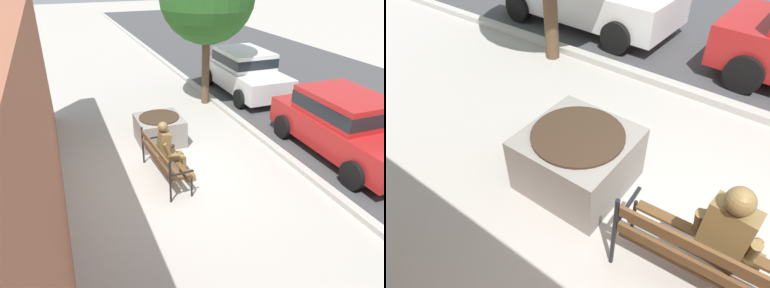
# 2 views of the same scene
# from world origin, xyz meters

# --- Properties ---
(ground_plane) EXTENTS (80.00, 80.00, 0.00)m
(ground_plane) POSITION_xyz_m (0.00, 0.00, 0.00)
(ground_plane) COLOR #ADA8A0
(park_bench) EXTENTS (1.83, 0.64, 0.95)m
(park_bench) POSITION_xyz_m (0.05, -0.23, 0.54)
(park_bench) COLOR brown
(park_bench) RESTS_ON ground
(bronze_statue_seated) EXTENTS (0.67, 0.77, 1.37)m
(bronze_statue_seated) POSITION_xyz_m (0.03, -0.02, 0.67)
(bronze_statue_seated) COLOR brown
(bronze_statue_seated) RESTS_ON ground
(concrete_planter) EXTENTS (1.18, 1.18, 0.75)m
(concrete_planter) POSITION_xyz_m (-1.74, 0.24, 0.37)
(concrete_planter) COLOR gray
(concrete_planter) RESTS_ON ground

